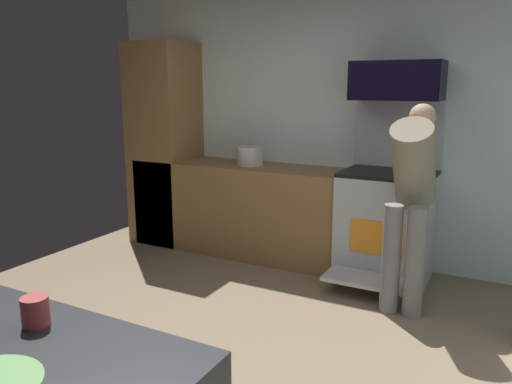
{
  "coord_description": "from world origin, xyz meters",
  "views": [
    {
      "loc": [
        1.46,
        -2.25,
        1.68
      ],
      "look_at": [
        0.1,
        0.3,
        1.05
      ],
      "focal_mm": 34.82,
      "sensor_mm": 36.0,
      "label": 1
    }
  ],
  "objects": [
    {
      "name": "oven_range",
      "position": [
        0.5,
        1.97,
        0.51
      ],
      "size": [
        0.76,
        0.97,
        1.55
      ],
      "color": "#AFB4B8",
      "rests_on": "ground"
    },
    {
      "name": "mug_coffee",
      "position": [
        0.11,
        -1.26,
        0.95
      ],
      "size": [
        0.09,
        0.09,
        0.1
      ],
      "primitive_type": "cylinder",
      "color": "#9D3C3A",
      "rests_on": "counter_island"
    },
    {
      "name": "person_cook",
      "position": [
        0.79,
        1.43,
        0.9
      ],
      "size": [
        0.31,
        0.62,
        1.54
      ],
      "color": "slate",
      "rests_on": "ground"
    },
    {
      "name": "lower_cabinet_run",
      "position": [
        -0.9,
        1.98,
        0.45
      ],
      "size": [
        2.4,
        0.6,
        0.9
      ],
      "primitive_type": "cube",
      "color": "olive",
      "rests_on": "ground"
    },
    {
      "name": "cabinet_column",
      "position": [
        -1.9,
        1.98,
        1.05
      ],
      "size": [
        0.6,
        0.6,
        2.1
      ],
      "primitive_type": "cube",
      "color": "olive",
      "rests_on": "ground"
    },
    {
      "name": "ground_plane",
      "position": [
        0.0,
        0.0,
        -0.01
      ],
      "size": [
        5.2,
        4.8,
        0.02
      ],
      "primitive_type": "cube",
      "color": "#7A6750"
    },
    {
      "name": "wall_back",
      "position": [
        0.0,
        2.34,
        1.3
      ],
      "size": [
        5.2,
        0.12,
        2.6
      ],
      "primitive_type": "cube",
      "color": "silver",
      "rests_on": "ground"
    },
    {
      "name": "stock_pot",
      "position": [
        -0.86,
        1.98,
        0.99
      ],
      "size": [
        0.26,
        0.26,
        0.18
      ],
      "primitive_type": "cylinder",
      "color": "silver",
      "rests_on": "lower_cabinet_run"
    },
    {
      "name": "microwave",
      "position": [
        0.5,
        2.06,
        1.71
      ],
      "size": [
        0.74,
        0.38,
        0.32
      ],
      "primitive_type": "cube",
      "color": "black",
      "rests_on": "oven_range"
    }
  ]
}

